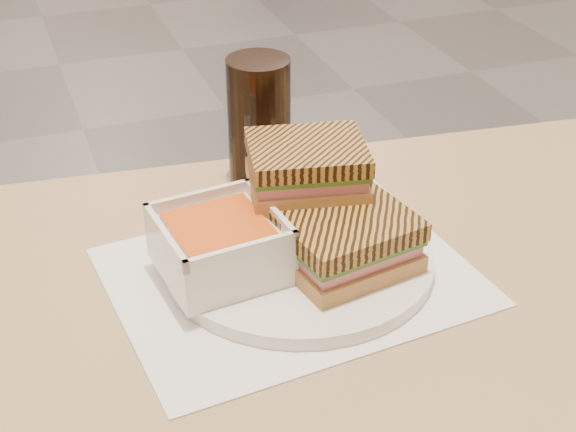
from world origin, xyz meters
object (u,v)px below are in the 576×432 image
object	(u,v)px
soup_bowl	(220,247)
main_table	(380,395)
plate	(299,257)
cola_glass	(259,123)
panini_lower	(347,241)

from	to	relation	value
soup_bowl	main_table	bearing A→B (deg)	-35.10
plate	cola_glass	world-z (taller)	cola_glass
main_table	panini_lower	xyz separation A→B (m)	(-0.02, 0.06, 0.16)
soup_bowl	cola_glass	size ratio (longest dim) A/B	0.81
panini_lower	cola_glass	xyz separation A→B (m)	(-0.02, 0.22, 0.04)
main_table	soup_bowl	size ratio (longest dim) A/B	9.73
soup_bowl	plate	bearing A→B (deg)	2.10
main_table	soup_bowl	world-z (taller)	soup_bowl
panini_lower	cola_glass	bearing A→B (deg)	94.91
main_table	plate	distance (m)	0.17
plate	main_table	bearing A→B (deg)	-61.87
panini_lower	soup_bowl	bearing A→B (deg)	163.73
panini_lower	plate	bearing A→B (deg)	133.35
soup_bowl	panini_lower	xyz separation A→B (m)	(0.12, -0.04, 0.00)
plate	panini_lower	distance (m)	0.06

